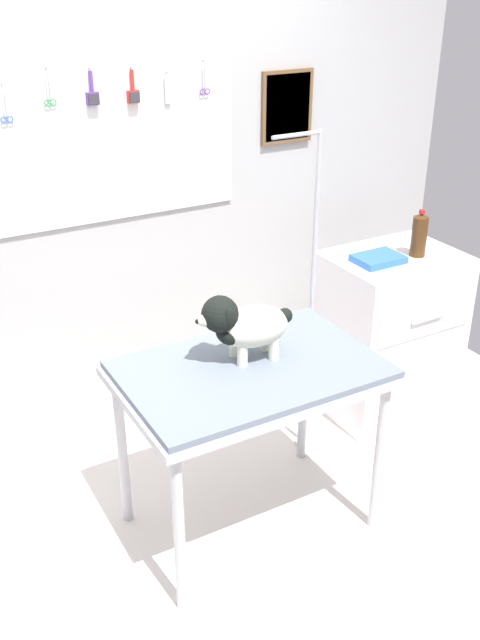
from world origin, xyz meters
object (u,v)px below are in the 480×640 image
object	(u,v)px
grooming_arm	(310,313)
soda_bottle	(419,235)
cabinet_right	(388,334)
dog	(244,325)
grooming_table	(251,383)

from	to	relation	value
grooming_arm	soda_bottle	world-z (taller)	grooming_arm
cabinet_right	grooming_arm	bearing A→B (deg)	-170.98
grooming_arm	dog	world-z (taller)	grooming_arm
grooming_table	dog	xyz separation A→B (m)	(0.00, 0.06, 0.24)
grooming_arm	soda_bottle	distance (m)	0.74
grooming_table	grooming_arm	size ratio (longest dim) A/B	0.65
grooming_arm	soda_bottle	size ratio (longest dim) A/B	6.64
grooming_table	soda_bottle	xyz separation A→B (m)	(1.23, 0.41, 0.29)
cabinet_right	soda_bottle	bearing A→B (deg)	-30.20
grooming_table	cabinet_right	bearing A→B (deg)	22.20
grooming_table	cabinet_right	distance (m)	1.26
grooming_table	dog	size ratio (longest dim) A/B	2.57
grooming_table	dog	bearing A→B (deg)	87.66
grooming_arm	soda_bottle	xyz separation A→B (m)	(0.69, 0.04, 0.26)
dog	cabinet_right	world-z (taller)	dog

